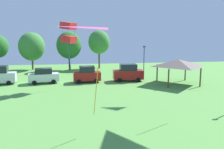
{
  "coord_description": "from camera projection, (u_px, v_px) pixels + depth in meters",
  "views": [
    {
      "loc": [
        -2.73,
        2.46,
        7.18
      ],
      "look_at": [
        -0.95,
        14.92,
        5.03
      ],
      "focal_mm": 38.0,
      "sensor_mm": 36.0,
      "label": 1
    }
  ],
  "objects": [
    {
      "name": "parked_car_third_from_left",
      "position": [
        87.0,
        74.0,
        35.56
      ],
      "size": [
        4.11,
        2.2,
        2.44
      ],
      "rotation": [
        0.0,
        0.0,
        0.03
      ],
      "color": "maroon",
      "rests_on": "ground"
    },
    {
      "name": "treeline_tree_3",
      "position": [
        69.0,
        45.0,
        47.19
      ],
      "size": [
        4.92,
        4.92,
        7.69
      ],
      "color": "brown",
      "rests_on": "ground"
    },
    {
      "name": "park_pavilion",
      "position": [
        178.0,
        63.0,
        34.16
      ],
      "size": [
        5.94,
        6.06,
        3.6
      ],
      "color": "brown",
      "rests_on": "ground"
    },
    {
      "name": "light_post_0",
      "position": [
        144.0,
        60.0,
        37.86
      ],
      "size": [
        0.36,
        0.2,
        5.33
      ],
      "color": "#2D2D33",
      "rests_on": "ground"
    },
    {
      "name": "treeline_tree_2",
      "position": [
        32.0,
        47.0,
        47.7
      ],
      "size": [
        5.18,
        5.18,
        7.54
      ],
      "color": "brown",
      "rests_on": "ground"
    },
    {
      "name": "parked_car_rightmost_in_row",
      "position": [
        128.0,
        73.0,
        36.51
      ],
      "size": [
        4.63,
        2.19,
        2.65
      ],
      "rotation": [
        0.0,
        0.0,
        -0.03
      ],
      "color": "maroon",
      "rests_on": "ground"
    },
    {
      "name": "kite_flying_2",
      "position": [
        108.0,
        51.0,
        15.38
      ],
      "size": [
        4.27,
        4.08,
        4.91
      ],
      "color": "#E54C93"
    },
    {
      "name": "treeline_tree_4",
      "position": [
        99.0,
        42.0,
        49.44
      ],
      "size": [
        4.47,
        4.47,
        7.99
      ],
      "color": "brown",
      "rests_on": "ground"
    },
    {
      "name": "parked_car_second_from_left",
      "position": [
        44.0,
        76.0,
        34.88
      ],
      "size": [
        4.52,
        2.45,
        2.23
      ],
      "rotation": [
        0.0,
        0.0,
        0.14
      ],
      "color": "silver",
      "rests_on": "ground"
    },
    {
      "name": "kite_flying_5",
      "position": [
        69.0,
        33.0,
        31.15
      ],
      "size": [
        2.29,
        2.26,
        6.36
      ],
      "color": "red"
    }
  ]
}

